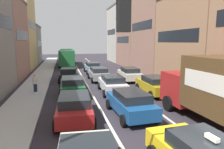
{
  "coord_description": "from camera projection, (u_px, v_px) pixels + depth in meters",
  "views": [
    {
      "loc": [
        -3.93,
        -4.4,
        4.31
      ],
      "look_at": [
        0.0,
        12.0,
        1.6
      ],
      "focal_mm": 32.71,
      "sensor_mm": 36.0,
      "label": 1
    }
  ],
  "objects": [
    {
      "name": "sidewalk_left",
      "position": [
        39.0,
        79.0,
        23.46
      ],
      "size": [
        2.6,
        64.0,
        0.14
      ],
      "primitive_type": "cube",
      "color": "#B5B5B5",
      "rests_on": "ground"
    },
    {
      "name": "lane_stripe_left",
      "position": [
        83.0,
        78.0,
        24.62
      ],
      "size": [
        0.16,
        60.0,
        0.01
      ],
      "primitive_type": "cube",
      "color": "silver",
      "rests_on": "ground"
    },
    {
      "name": "lane_stripe_right",
      "position": [
        110.0,
        77.0,
        25.4
      ],
      "size": [
        0.16,
        60.0,
        0.01
      ],
      "primitive_type": "cube",
      "color": "silver",
      "rests_on": "ground"
    },
    {
      "name": "building_row_right",
      "position": [
        163.0,
        34.0,
        28.62
      ],
      "size": [
        7.2,
        43.9,
        11.98
      ],
      "rotation": [
        0.0,
        0.0,
        -1.57
      ],
      "color": "#B2ADA3",
      "rests_on": "ground"
    },
    {
      "name": "traffic_light_pole",
      "position": [
        39.0,
        65.0,
        4.4
      ],
      "size": [
        3.58,
        0.38,
        5.5
      ],
      "color": "#2D2D33",
      "rests_on": "ground"
    },
    {
      "name": "removalist_box_truck",
      "position": [
        222.0,
        89.0,
        10.1
      ],
      "size": [
        2.88,
        7.77,
        3.58
      ],
      "rotation": [
        0.0,
        0.0,
        1.6
      ],
      "color": "#A51E1E",
      "rests_on": "ground"
    },
    {
      "name": "sedan_centre_lane_second",
      "position": [
        130.0,
        103.0,
        11.92
      ],
      "size": [
        2.22,
        4.38,
        1.49
      ],
      "rotation": [
        0.0,
        0.0,
        1.62
      ],
      "color": "#194C8C",
      "rests_on": "ground"
    },
    {
      "name": "wagon_left_lane_second",
      "position": [
        75.0,
        106.0,
        11.2
      ],
      "size": [
        2.26,
        4.39,
        1.49
      ],
      "rotation": [
        0.0,
        0.0,
        1.52
      ],
      "color": "#A51E1E",
      "rests_on": "ground"
    },
    {
      "name": "hatchback_centre_lane_third",
      "position": [
        112.0,
        84.0,
        17.32
      ],
      "size": [
        2.17,
        4.35,
        1.49
      ],
      "rotation": [
        0.0,
        0.0,
        1.54
      ],
      "color": "silver",
      "rests_on": "ground"
    },
    {
      "name": "sedan_left_lane_third",
      "position": [
        72.0,
        86.0,
        16.55
      ],
      "size": [
        2.07,
        4.31,
        1.49
      ],
      "rotation": [
        0.0,
        0.0,
        1.57
      ],
      "color": "#19592D",
      "rests_on": "ground"
    },
    {
      "name": "coupe_centre_lane_fourth",
      "position": [
        99.0,
        74.0,
        22.82
      ],
      "size": [
        2.09,
        4.32,
        1.49
      ],
      "rotation": [
        0.0,
        0.0,
        1.58
      ],
      "color": "gray",
      "rests_on": "ground"
    },
    {
      "name": "sedan_left_lane_fourth",
      "position": [
        69.0,
        74.0,
        22.55
      ],
      "size": [
        2.24,
        4.39,
        1.49
      ],
      "rotation": [
        0.0,
        0.0,
        1.52
      ],
      "color": "black",
      "rests_on": "ground"
    },
    {
      "name": "sedan_centre_lane_fifth",
      "position": [
        92.0,
        67.0,
        28.43
      ],
      "size": [
        2.07,
        4.3,
        1.49
      ],
      "rotation": [
        0.0,
        0.0,
        1.57
      ],
      "color": "#759EB7",
      "rests_on": "ground"
    },
    {
      "name": "sedan_right_lane_behind_truck",
      "position": [
        155.0,
        85.0,
        16.91
      ],
      "size": [
        2.1,
        4.32,
        1.49
      ],
      "rotation": [
        0.0,
        0.0,
        1.56
      ],
      "color": "#B29319",
      "rests_on": "ground"
    },
    {
      "name": "wagon_right_lane_far",
      "position": [
        130.0,
        74.0,
        22.72
      ],
      "size": [
        2.22,
        4.38,
        1.49
      ],
      "rotation": [
        0.0,
        0.0,
        1.53
      ],
      "color": "beige",
      "rests_on": "ground"
    },
    {
      "name": "bus_mid_queue_primary",
      "position": [
        67.0,
        56.0,
        36.83
      ],
      "size": [
        3.05,
        10.57,
        2.9
      ],
      "rotation": [
        0.0,
        0.0,
        1.54
      ],
      "color": "#1E6033",
      "rests_on": "ground"
    },
    {
      "name": "pedestrian_near_kerb",
      "position": [
        35.0,
        82.0,
        17.09
      ],
      "size": [
        0.4,
        0.42,
        1.66
      ],
      "rotation": [
        0.0,
        0.0,
        5.53
      ],
      "color": "#262D47",
      "rests_on": "ground"
    }
  ]
}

